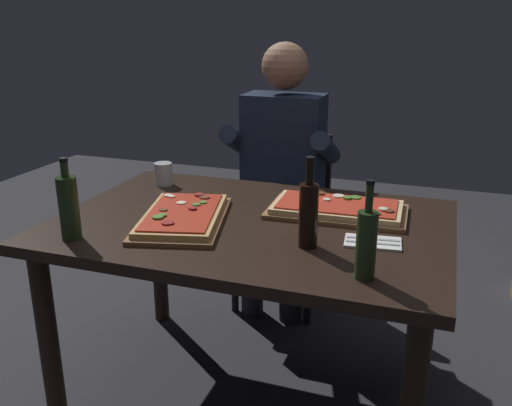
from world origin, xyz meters
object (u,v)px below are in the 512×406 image
vinegar_bottle_green (308,213)px  tumbler_near_camera (163,175)px  wine_bottle_dark (69,207)px  dining_table (252,245)px  pizza_rectangular_front (337,209)px  diner_chair (287,210)px  oil_bottle_amber (366,243)px  pizza_rectangular_left (183,216)px  seated_diner (281,168)px

vinegar_bottle_green → tumbler_near_camera: size_ratio=3.00×
wine_bottle_dark → tumbler_near_camera: (-0.01, 0.65, -0.07)m
dining_table → pizza_rectangular_front: (0.28, 0.17, 0.12)m
vinegar_bottle_green → diner_chair: vinegar_bottle_green is taller
wine_bottle_dark → tumbler_near_camera: wine_bottle_dark is taller
vinegar_bottle_green → oil_bottle_amber: bearing=-39.3°
pizza_rectangular_front → vinegar_bottle_green: 0.35m
pizza_rectangular_left → oil_bottle_amber: size_ratio=1.88×
dining_table → oil_bottle_amber: size_ratio=4.90×
vinegar_bottle_green → dining_table: bearing=146.3°
wine_bottle_dark → tumbler_near_camera: bearing=90.9°
oil_bottle_amber → pizza_rectangular_left: bearing=160.6°
pizza_rectangular_left → vinegar_bottle_green: (0.48, -0.07, 0.09)m
diner_chair → oil_bottle_amber: bearing=-64.6°
diner_chair → tumbler_near_camera: bearing=-125.7°
oil_bottle_amber → tumbler_near_camera: (-0.97, 0.63, -0.06)m
pizza_rectangular_left → wine_bottle_dark: (-0.27, -0.26, 0.09)m
tumbler_near_camera → pizza_rectangular_left: bearing=-53.9°
wine_bottle_dark → vinegar_bottle_green: vinegar_bottle_green is taller
dining_table → vinegar_bottle_green: (0.25, -0.17, 0.21)m
dining_table → diner_chair: size_ratio=1.61×
pizza_rectangular_left → vinegar_bottle_green: bearing=-8.5°
wine_bottle_dark → diner_chair: wine_bottle_dark is taller
pizza_rectangular_left → vinegar_bottle_green: vinegar_bottle_green is taller
dining_table → oil_bottle_amber: 0.60m
wine_bottle_dark → seated_diner: 1.17m
wine_bottle_dark → diner_chair: size_ratio=0.31×
oil_bottle_amber → vinegar_bottle_green: size_ratio=0.97×
dining_table → seated_diner: 0.75m
wine_bottle_dark → oil_bottle_amber: oil_bottle_amber is taller
tumbler_near_camera → oil_bottle_amber: bearing=-33.1°
oil_bottle_amber → tumbler_near_camera: bearing=146.9°
pizza_rectangular_front → oil_bottle_amber: bearing=-70.7°
wine_bottle_dark → seated_diner: (0.39, 1.09, -0.11)m
vinegar_bottle_green → seated_diner: (-0.36, 0.90, -0.11)m
oil_bottle_amber → seated_diner: (-0.57, 1.07, -0.10)m
wine_bottle_dark → seated_diner: bearing=70.3°
dining_table → vinegar_bottle_green: 0.36m
oil_bottle_amber → diner_chair: (-0.57, 1.19, -0.36)m
dining_table → pizza_rectangular_front: bearing=31.5°
pizza_rectangular_left → seated_diner: (0.12, 0.83, -0.02)m
pizza_rectangular_front → seated_diner: size_ratio=0.39×
vinegar_bottle_green → diner_chair: bearing=109.4°
tumbler_near_camera → seated_diner: (0.40, 0.44, -0.04)m
oil_bottle_amber → tumbler_near_camera: 1.16m
dining_table → wine_bottle_dark: wine_bottle_dark is taller
dining_table → seated_diner: (-0.11, 0.74, 0.10)m
dining_table → pizza_rectangular_front: size_ratio=2.70×
dining_table → pizza_rectangular_front: 0.35m
tumbler_near_camera → seated_diner: bearing=47.5°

